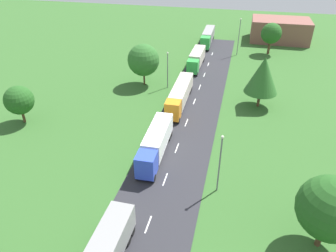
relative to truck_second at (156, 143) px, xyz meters
name	(u,v)px	position (x,y,z in m)	size (l,w,h in m)	color
road	(153,213)	(2.53, -10.47, -2.11)	(10.00, 140.00, 0.06)	#2B2B30
lane_marking_centre	(141,243)	(2.53, -14.66, -2.08)	(0.16, 121.75, 0.01)	white
truck_second	(156,143)	(0.00, 0.00, 0.00)	(2.81, 12.05, 3.60)	blue
truck_third	(180,94)	(0.10, 15.93, -0.06)	(2.70, 14.54, 3.56)	orange
truck_fourth	(196,58)	(-0.04, 35.35, 0.01)	(2.55, 11.61, 3.66)	green
truck_fifth	(208,36)	(0.11, 54.35, 0.04)	(2.67, 14.29, 3.65)	green
lamppost_second	(220,161)	(9.10, -5.06, 2.29)	(0.36, 0.36, 7.92)	slate
lamppost_third	(168,68)	(-3.86, 22.76, 2.02)	(0.36, 0.36, 7.39)	slate
lamppost_fourth	(239,35)	(8.77, 46.57, 2.98)	(0.36, 0.36, 9.27)	slate
tree_oak	(271,33)	(16.66, 49.57, 3.13)	(5.13, 5.13, 7.88)	#513823
tree_maple	(331,208)	(19.72, -10.57, 2.92)	(6.24, 6.24, 8.20)	#513823
tree_pine	(143,60)	(-8.93, 23.18, 3.08)	(6.36, 6.36, 8.41)	#513823
tree_elm	(19,100)	(-23.67, 3.74, 1.89)	(4.65, 4.65, 6.37)	#513823
tree_ash	(263,75)	(14.01, 18.74, 3.84)	(5.83, 5.83, 9.21)	#513823
distant_building	(280,30)	(19.91, 62.82, 0.91)	(16.19, 11.20, 6.11)	brown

